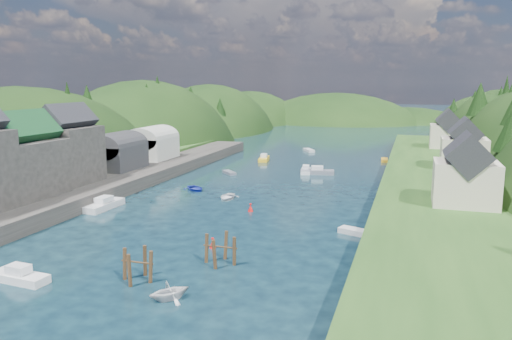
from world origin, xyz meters
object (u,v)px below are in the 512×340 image
(piling_cluster_near, at_px, (138,268))
(channel_buoy_near, at_px, (213,243))
(channel_buoy_far, at_px, (251,208))
(piling_cluster_far, at_px, (220,252))

(piling_cluster_near, distance_m, channel_buoy_near, 10.05)
(channel_buoy_near, xyz_separation_m, channel_buoy_far, (-0.84, 14.66, 0.00))
(piling_cluster_near, height_order, piling_cluster_far, piling_cluster_near)
(piling_cluster_near, relative_size, channel_buoy_near, 3.03)
(piling_cluster_near, bearing_deg, channel_buoy_far, 85.59)
(channel_buoy_near, distance_m, channel_buoy_far, 14.68)
(piling_cluster_near, bearing_deg, channel_buoy_near, 74.31)
(piling_cluster_near, relative_size, piling_cluster_far, 1.01)
(piling_cluster_near, xyz_separation_m, channel_buoy_far, (1.88, 24.32, -0.62))
(piling_cluster_near, height_order, channel_buoy_near, piling_cluster_near)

